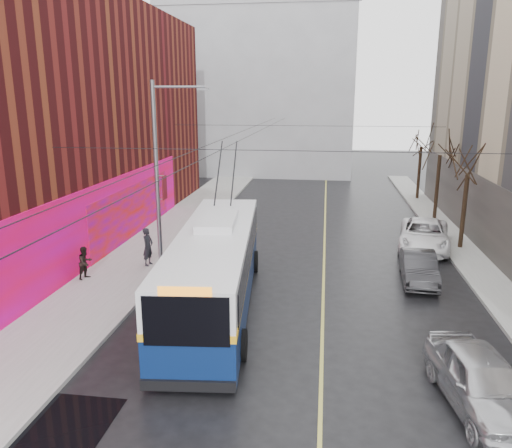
% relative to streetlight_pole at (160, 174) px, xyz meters
% --- Properties ---
extents(ground, '(140.00, 140.00, 0.00)m').
position_rel_streetlight_pole_xyz_m(ground, '(6.14, -10.00, -4.85)').
color(ground, black).
rests_on(ground, ground).
extents(sidewalk_left, '(4.00, 60.00, 0.15)m').
position_rel_streetlight_pole_xyz_m(sidewalk_left, '(-1.86, 2.00, -4.77)').
color(sidewalk_left, gray).
rests_on(sidewalk_left, ground).
extents(sidewalk_right, '(2.00, 60.00, 0.15)m').
position_rel_streetlight_pole_xyz_m(sidewalk_right, '(15.14, 2.00, -4.77)').
color(sidewalk_right, gray).
rests_on(sidewalk_right, ground).
extents(lane_line, '(0.12, 50.00, 0.01)m').
position_rel_streetlight_pole_xyz_m(lane_line, '(7.64, 4.00, -4.84)').
color(lane_line, '#BFB74C').
rests_on(lane_line, ground).
extents(building_left, '(12.11, 36.00, 14.00)m').
position_rel_streetlight_pole_xyz_m(building_left, '(-9.85, 3.99, 2.14)').
color(building_left, '#521012').
rests_on(building_left, ground).
extents(building_far, '(20.50, 12.10, 18.00)m').
position_rel_streetlight_pole_xyz_m(building_far, '(0.14, 34.99, 4.17)').
color(building_far, gray).
rests_on(building_far, ground).
extents(streetlight_pole, '(2.65, 0.60, 9.00)m').
position_rel_streetlight_pole_xyz_m(streetlight_pole, '(0.00, 0.00, 0.00)').
color(streetlight_pole, slate).
rests_on(streetlight_pole, ground).
extents(catenary_wires, '(18.00, 60.00, 0.22)m').
position_rel_streetlight_pole_xyz_m(catenary_wires, '(3.60, 4.77, 1.40)').
color(catenary_wires, black).
extents(tree_near, '(3.20, 3.20, 6.40)m').
position_rel_streetlight_pole_xyz_m(tree_near, '(15.14, 6.00, 0.13)').
color(tree_near, black).
rests_on(tree_near, ground).
extents(tree_mid, '(3.20, 3.20, 6.68)m').
position_rel_streetlight_pole_xyz_m(tree_mid, '(15.14, 13.00, 0.41)').
color(tree_mid, black).
rests_on(tree_mid, ground).
extents(tree_far, '(3.20, 3.20, 6.57)m').
position_rel_streetlight_pole_xyz_m(tree_far, '(15.14, 20.00, 0.30)').
color(tree_far, black).
rests_on(tree_far, ground).
extents(puddle, '(2.59, 3.20, 0.01)m').
position_rel_streetlight_pole_xyz_m(puddle, '(0.94, -11.80, -4.84)').
color(puddle, black).
rests_on(puddle, ground).
extents(pigeons_flying, '(2.77, 2.23, 2.60)m').
position_rel_streetlight_pole_xyz_m(pigeons_flying, '(4.35, 0.67, 2.51)').
color(pigeons_flying, slate).
extents(trolleybus, '(3.95, 13.09, 6.13)m').
position_rel_streetlight_pole_xyz_m(trolleybus, '(3.32, -3.52, -3.14)').
color(trolleybus, '#0A1C4C').
rests_on(trolleybus, ground).
extents(parked_car_a, '(2.60, 4.97, 1.61)m').
position_rel_streetlight_pole_xyz_m(parked_car_a, '(11.94, -9.20, -4.04)').
color(parked_car_a, '#B9BABE').
rests_on(parked_car_a, ground).
extents(parked_car_b, '(1.73, 4.28, 1.38)m').
position_rel_streetlight_pole_xyz_m(parked_car_b, '(11.94, 0.48, -4.16)').
color(parked_car_b, '#2B2A2D').
rests_on(parked_car_b, ground).
extents(parked_car_c, '(3.57, 6.07, 1.58)m').
position_rel_streetlight_pole_xyz_m(parked_car_c, '(13.14, 5.93, -4.06)').
color(parked_car_c, white).
rests_on(parked_car_c, ground).
extents(following_car, '(2.02, 4.05, 1.33)m').
position_rel_streetlight_pole_xyz_m(following_car, '(1.92, 9.64, -4.18)').
color(following_car, silver).
rests_on(following_car, ground).
extents(pedestrian_a, '(0.56, 0.76, 1.89)m').
position_rel_streetlight_pole_xyz_m(pedestrian_a, '(-1.01, 0.63, -3.75)').
color(pedestrian_a, black).
rests_on(pedestrian_a, sidewalk_left).
extents(pedestrian_b, '(0.80, 0.89, 1.52)m').
position_rel_streetlight_pole_xyz_m(pedestrian_b, '(-3.21, -1.60, -3.94)').
color(pedestrian_b, black).
rests_on(pedestrian_b, sidewalk_left).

